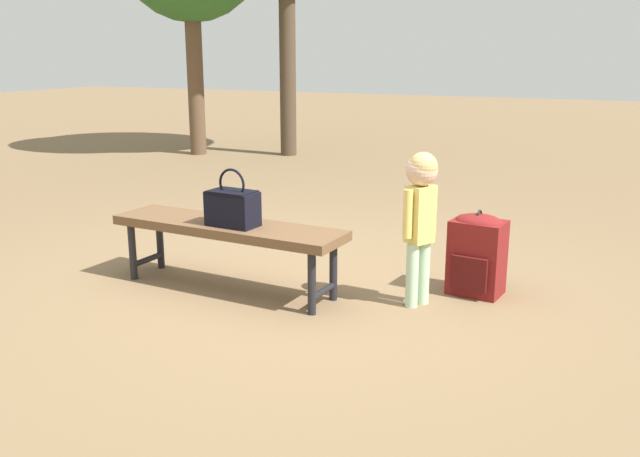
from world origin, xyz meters
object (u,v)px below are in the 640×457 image
(park_bench, at_px, (227,231))
(child_standing, at_px, (421,205))
(backpack_large, at_px, (477,252))
(handbag, at_px, (233,206))

(park_bench, height_order, child_standing, child_standing)
(backpack_large, bearing_deg, child_standing, -127.53)
(park_bench, relative_size, backpack_large, 2.91)
(park_bench, bearing_deg, backpack_large, 21.88)
(park_bench, xyz_separation_m, backpack_large, (1.49, 0.60, -0.12))
(handbag, bearing_deg, park_bench, 146.87)
(park_bench, distance_m, child_standing, 1.26)
(handbag, relative_size, child_standing, 0.39)
(child_standing, bearing_deg, handbag, -165.88)
(park_bench, bearing_deg, handbag, -33.13)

